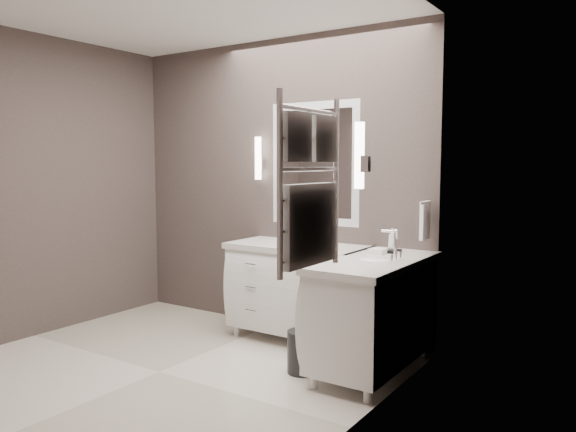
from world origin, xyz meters
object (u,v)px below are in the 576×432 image
Objects in this scene: waste_bin at (302,352)px; towel_ladder at (309,195)px; vanity_back at (298,286)px; vanity_right at (374,308)px.

towel_ladder is at bearing -56.31° from waste_bin.
towel_ladder is at bearing -55.90° from vanity_back.
vanity_right is at bearing 99.84° from towel_ladder.
waste_bin is at bearing 123.69° from towel_ladder.
waste_bin is (0.45, -0.64, -0.33)m from vanity_back.
vanity_back is 1.38× the size of towel_ladder.
towel_ladder is 2.84× the size of waste_bin.
vanity_back reaches higher than waste_bin.
towel_ladder is at bearing -80.16° from vanity_right.
vanity_right is 1.60m from towel_ladder.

